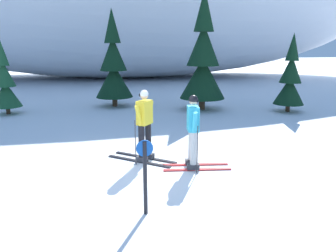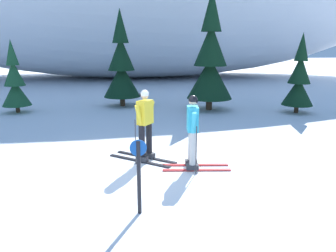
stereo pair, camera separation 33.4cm
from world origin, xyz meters
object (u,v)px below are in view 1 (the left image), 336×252
(pine_tree_center_right, at_px, (203,61))
(pine_tree_far_right, at_px, (290,79))
(pine_tree_center_left, at_px, (113,67))
(skier_cyan_jacket, at_px, (193,131))
(skier_yellow_jacket, at_px, (144,125))
(trail_marker_post, at_px, (145,173))
(pine_tree_far_left, at_px, (5,83))

(pine_tree_center_right, height_order, pine_tree_far_right, pine_tree_center_right)
(pine_tree_center_left, distance_m, pine_tree_center_right, 4.07)
(skier_cyan_jacket, height_order, pine_tree_center_left, pine_tree_center_left)
(skier_yellow_jacket, relative_size, pine_tree_center_right, 0.35)
(skier_yellow_jacket, distance_m, pine_tree_center_left, 7.63)
(pine_tree_far_right, bearing_deg, skier_cyan_jacket, -133.82)
(skier_yellow_jacket, xyz_separation_m, trail_marker_post, (-0.22, -2.62, -0.17))
(pine_tree_center_right, xyz_separation_m, trail_marker_post, (-3.31, -8.79, -1.38))
(skier_yellow_jacket, relative_size, trail_marker_post, 1.35)
(pine_tree_center_right, bearing_deg, pine_tree_far_right, -16.62)
(skier_yellow_jacket, relative_size, pine_tree_far_right, 0.54)
(pine_tree_center_right, bearing_deg, pine_tree_center_left, 160.21)
(pine_tree_far_right, bearing_deg, pine_tree_center_left, 161.72)
(skier_cyan_jacket, bearing_deg, pine_tree_far_right, 46.18)
(skier_yellow_jacket, height_order, pine_tree_far_left, pine_tree_far_left)
(skier_cyan_jacket, relative_size, pine_tree_far_left, 0.57)
(skier_yellow_jacket, distance_m, pine_tree_center_right, 7.01)
(pine_tree_center_left, height_order, pine_tree_far_right, pine_tree_center_left)
(skier_cyan_jacket, relative_size, pine_tree_center_left, 0.39)
(pine_tree_center_left, relative_size, trail_marker_post, 3.34)
(pine_tree_far_left, xyz_separation_m, trail_marker_post, (4.89, -9.10, -0.52))
(pine_tree_far_left, distance_m, pine_tree_center_right, 8.25)
(pine_tree_center_left, height_order, pine_tree_center_right, pine_tree_center_right)
(pine_tree_far_left, bearing_deg, skier_yellow_jacket, -51.73)
(pine_tree_far_right, bearing_deg, trail_marker_post, -131.41)
(pine_tree_center_right, xyz_separation_m, pine_tree_far_right, (3.52, -1.05, -0.75))
(pine_tree_center_right, height_order, trail_marker_post, pine_tree_center_right)
(pine_tree_center_right, distance_m, pine_tree_far_right, 3.75)
(pine_tree_center_right, relative_size, pine_tree_far_right, 1.55)
(skier_cyan_jacket, xyz_separation_m, pine_tree_center_left, (-1.79, 8.21, 0.93))
(skier_yellow_jacket, xyz_separation_m, pine_tree_far_right, (6.61, 5.12, 0.46))
(pine_tree_center_right, relative_size, trail_marker_post, 3.88)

